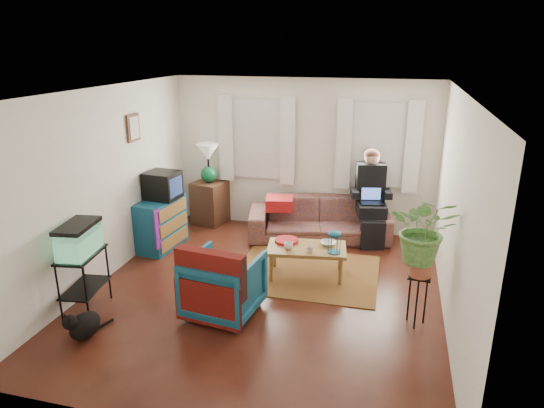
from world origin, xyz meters
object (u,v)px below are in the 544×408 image
(aquarium_stand, at_px, (85,282))
(armchair, at_px, (224,282))
(coffee_table, at_px, (306,261))
(plant_stand, at_px, (417,300))
(dresser, at_px, (161,224))
(side_table, at_px, (210,203))
(sofa, at_px, (319,212))

(aquarium_stand, bearing_deg, armchair, 4.13)
(coffee_table, height_order, plant_stand, plant_stand)
(dresser, bearing_deg, armchair, -39.39)
(side_table, relative_size, aquarium_stand, 1.03)
(dresser, xyz_separation_m, armchair, (1.66, -1.65, 0.02))
(aquarium_stand, bearing_deg, dresser, 81.99)
(side_table, height_order, coffee_table, side_table)
(side_table, height_order, plant_stand, side_table)
(sofa, xyz_separation_m, coffee_table, (0.06, -1.45, -0.23))
(side_table, relative_size, plant_stand, 1.22)
(aquarium_stand, xyz_separation_m, armchair, (1.67, 0.35, 0.04))
(side_table, relative_size, armchair, 0.92)
(sofa, bearing_deg, dresser, -168.94)
(dresser, xyz_separation_m, coffee_table, (2.44, -0.44, -0.18))
(dresser, bearing_deg, side_table, 80.24)
(side_table, bearing_deg, plant_stand, -35.80)
(dresser, height_order, armchair, armchair)
(sofa, bearing_deg, side_table, 161.53)
(side_table, distance_m, plant_stand, 4.39)
(aquarium_stand, height_order, coffee_table, aquarium_stand)
(armchair, distance_m, coffee_table, 1.46)
(sofa, relative_size, plant_stand, 3.66)
(aquarium_stand, relative_size, coffee_table, 0.69)
(coffee_table, distance_m, plant_stand, 1.72)
(coffee_table, bearing_deg, sofa, 84.43)
(dresser, bearing_deg, plant_stand, -13.23)
(armchair, xyz_separation_m, plant_stand, (2.25, 0.33, -0.10))
(side_table, height_order, armchair, armchair)
(armchair, xyz_separation_m, coffee_table, (0.78, 1.22, -0.19))
(dresser, relative_size, aquarium_stand, 1.19)
(aquarium_stand, height_order, plant_stand, aquarium_stand)
(coffee_table, bearing_deg, side_table, 133.25)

